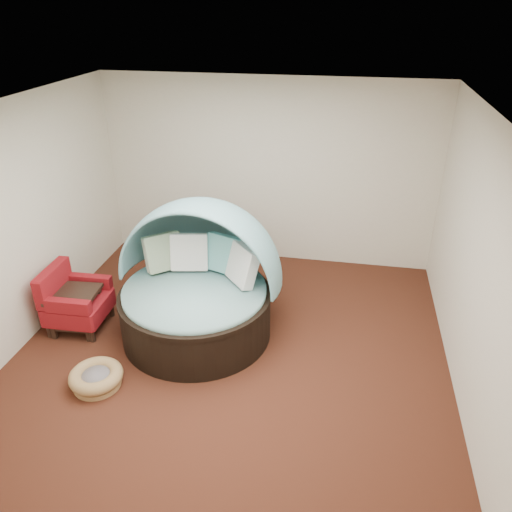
% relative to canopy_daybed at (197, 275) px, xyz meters
% --- Properties ---
extents(floor, '(5.00, 5.00, 0.00)m').
position_rel_canopy_daybed_xyz_m(floor, '(0.49, -0.36, -0.78)').
color(floor, '#4E2416').
rests_on(floor, ground).
extents(wall_back, '(5.00, 0.00, 5.00)m').
position_rel_canopy_daybed_xyz_m(wall_back, '(0.49, 2.14, 0.62)').
color(wall_back, beige).
rests_on(wall_back, floor).
extents(wall_front, '(5.00, 0.00, 5.00)m').
position_rel_canopy_daybed_xyz_m(wall_front, '(0.49, -2.86, 0.62)').
color(wall_front, beige).
rests_on(wall_front, floor).
extents(wall_left, '(0.00, 5.00, 5.00)m').
position_rel_canopy_daybed_xyz_m(wall_left, '(-2.01, -0.36, 0.62)').
color(wall_left, beige).
rests_on(wall_left, floor).
extents(wall_right, '(0.00, 5.00, 5.00)m').
position_rel_canopy_daybed_xyz_m(wall_right, '(2.99, -0.36, 0.62)').
color(wall_right, beige).
rests_on(wall_right, floor).
extents(ceiling, '(5.00, 5.00, 0.00)m').
position_rel_canopy_daybed_xyz_m(ceiling, '(0.49, -0.36, 2.02)').
color(ceiling, white).
rests_on(ceiling, wall_back).
extents(canopy_daybed, '(2.06, 1.96, 1.68)m').
position_rel_canopy_daybed_xyz_m(canopy_daybed, '(0.00, 0.00, 0.00)').
color(canopy_daybed, black).
rests_on(canopy_daybed, floor).
extents(pet_basket, '(0.63, 0.63, 0.20)m').
position_rel_canopy_daybed_xyz_m(pet_basket, '(-0.81, -1.21, -0.67)').
color(pet_basket, olive).
rests_on(pet_basket, floor).
extents(red_armchair, '(0.72, 0.73, 0.82)m').
position_rel_canopy_daybed_xyz_m(red_armchair, '(-1.56, -0.23, -0.40)').
color(red_armchair, black).
rests_on(red_armchair, floor).
extents(side_table, '(0.60, 0.60, 0.53)m').
position_rel_canopy_daybed_xyz_m(side_table, '(-1.51, -0.29, -0.44)').
color(side_table, black).
rests_on(side_table, floor).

